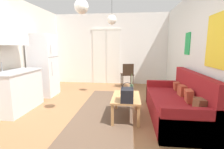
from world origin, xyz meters
TOP-DOWN VIEW (x-y plane):
  - ground_plane at (0.00, 0.00)m, footprint 4.81×7.25m
  - wall_back at (-0.01, 3.37)m, footprint 4.41×0.13m
  - wall_right at (2.15, -0.00)m, footprint 0.12×6.85m
  - area_rug at (0.23, 0.44)m, footprint 1.19×3.32m
  - couch at (1.71, 0.27)m, footprint 0.87×1.96m
  - coffee_table at (0.69, 0.22)m, footprint 0.54×0.89m
  - bamboo_vase at (0.79, 0.30)m, footprint 0.07×0.07m
  - handbag at (0.71, -0.07)m, footprint 0.22×0.30m
  - refrigerator at (-1.71, 1.50)m, footprint 0.66×0.63m
  - kitchen_counter at (-1.75, 0.34)m, footprint 0.59×1.13m
  - accent_chair at (0.67, 2.75)m, footprint 0.50×0.48m
  - pendant_lamp_near at (-0.12, 0.07)m, footprint 0.25×0.25m
  - pendant_lamp_far at (0.24, 1.64)m, footprint 0.25×0.25m

SIDE VIEW (x-z plane):
  - ground_plane at x=0.00m, z-range -0.10..0.00m
  - area_rug at x=0.23m, z-range 0.00..0.01m
  - couch at x=1.71m, z-range -0.18..0.74m
  - coffee_table at x=0.69m, z-range 0.16..0.59m
  - accent_chair at x=0.67m, z-range 0.06..0.90m
  - bamboo_vase at x=0.79m, z-range 0.33..0.77m
  - handbag at x=0.71m, z-range 0.38..0.73m
  - kitchen_counter at x=-1.75m, z-range -0.24..1.84m
  - refrigerator at x=-1.71m, z-range 0.00..1.76m
  - wall_back at x=-0.01m, z-range -0.01..2.62m
  - wall_right at x=2.15m, z-range 0.00..2.63m
  - pendant_lamp_near at x=-0.12m, z-range 1.78..2.43m
  - pendant_lamp_far at x=0.24m, z-range 1.81..2.44m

